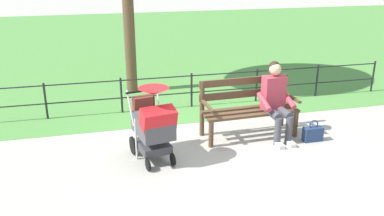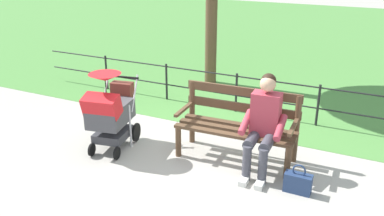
{
  "view_description": "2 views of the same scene",
  "coord_description": "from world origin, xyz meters",
  "px_view_note": "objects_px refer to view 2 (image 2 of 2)",
  "views": [
    {
      "loc": [
        1.86,
        5.92,
        2.86
      ],
      "look_at": [
        0.42,
        0.09,
        0.63
      ],
      "focal_mm": 38.3,
      "sensor_mm": 36.0,
      "label": 1
    },
    {
      "loc": [
        -2.22,
        4.67,
        2.72
      ],
      "look_at": [
        0.07,
        -0.04,
        0.63
      ],
      "focal_mm": 37.96,
      "sensor_mm": 36.0,
      "label": 2
    }
  ],
  "objects_px": {
    "person_on_bench": "(263,122)",
    "stroller": "(110,110)",
    "handbag": "(298,183)",
    "park_bench": "(238,121)"
  },
  "relations": [
    {
      "from": "person_on_bench",
      "to": "stroller",
      "type": "relative_size",
      "value": 1.11
    },
    {
      "from": "stroller",
      "to": "handbag",
      "type": "height_order",
      "value": "stroller"
    },
    {
      "from": "stroller",
      "to": "park_bench",
      "type": "bearing_deg",
      "value": -161.26
    },
    {
      "from": "park_bench",
      "to": "handbag",
      "type": "relative_size",
      "value": 4.38
    },
    {
      "from": "park_bench",
      "to": "person_on_bench",
      "type": "height_order",
      "value": "person_on_bench"
    },
    {
      "from": "park_bench",
      "to": "handbag",
      "type": "height_order",
      "value": "park_bench"
    },
    {
      "from": "person_on_bench",
      "to": "handbag",
      "type": "distance_m",
      "value": 0.84
    },
    {
      "from": "handbag",
      "to": "stroller",
      "type": "bearing_deg",
      "value": 0.9
    },
    {
      "from": "park_bench",
      "to": "stroller",
      "type": "distance_m",
      "value": 1.78
    },
    {
      "from": "park_bench",
      "to": "handbag",
      "type": "bearing_deg",
      "value": 150.96
    }
  ]
}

